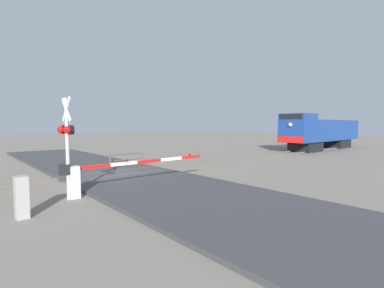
{
  "coord_description": "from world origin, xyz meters",
  "views": [
    {
      "loc": [
        14.67,
        -7.13,
        2.9
      ],
      "look_at": [
        1.06,
        4.65,
        1.64
      ],
      "focal_mm": 26.2,
      "sensor_mm": 36.0,
      "label": 1
    }
  ],
  "objects_px": {
    "crossing_signal": "(67,137)",
    "guard_railing": "(127,158)",
    "locomotive": "(321,132)",
    "crossing_gate": "(100,173)",
    "utility_cabinet": "(22,197)"
  },
  "relations": [
    {
      "from": "guard_railing",
      "to": "crossing_signal",
      "type": "bearing_deg",
      "value": -43.57
    },
    {
      "from": "crossing_gate",
      "to": "guard_railing",
      "type": "xyz_separation_m",
      "value": [
        -5.86,
        4.32,
        -0.27
      ]
    },
    {
      "from": "locomotive",
      "to": "crossing_gate",
      "type": "relative_size",
      "value": 2.0
    },
    {
      "from": "locomotive",
      "to": "crossing_signal",
      "type": "bearing_deg",
      "value": -83.1
    },
    {
      "from": "crossing_gate",
      "to": "guard_railing",
      "type": "relative_size",
      "value": 2.87
    },
    {
      "from": "guard_railing",
      "to": "locomotive",
      "type": "bearing_deg",
      "value": 84.22
    },
    {
      "from": "crossing_signal",
      "to": "guard_railing",
      "type": "distance_m",
      "value": 8.35
    },
    {
      "from": "utility_cabinet",
      "to": "crossing_gate",
      "type": "bearing_deg",
      "value": 113.49
    },
    {
      "from": "crossing_signal",
      "to": "utility_cabinet",
      "type": "xyz_separation_m",
      "value": [
        1.29,
        -1.77,
        -1.77
      ]
    },
    {
      "from": "crossing_signal",
      "to": "locomotive",
      "type": "bearing_deg",
      "value": 96.9
    },
    {
      "from": "locomotive",
      "to": "guard_railing",
      "type": "bearing_deg",
      "value": -95.78
    },
    {
      "from": "locomotive",
      "to": "utility_cabinet",
      "type": "bearing_deg",
      "value": -81.14
    },
    {
      "from": "locomotive",
      "to": "guard_railing",
      "type": "relative_size",
      "value": 5.73
    },
    {
      "from": "crossing_gate",
      "to": "utility_cabinet",
      "type": "distance_m",
      "value": 3.35
    },
    {
      "from": "crossing_gate",
      "to": "crossing_signal",
      "type": "bearing_deg",
      "value": -88.03
    }
  ]
}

